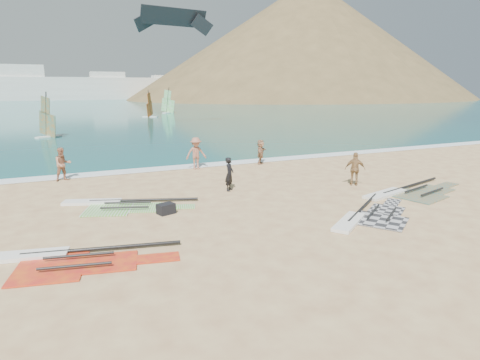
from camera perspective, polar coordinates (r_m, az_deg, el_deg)
name	(u,v)px	position (r m, az deg, el deg)	size (l,w,h in m)	color
ground	(329,229)	(13.89, 12.48, -6.89)	(300.00, 300.00, 0.00)	#DDBD81
sea	(84,101)	(142.69, -21.35, 10.36)	(300.00, 240.00, 0.06)	#0C4758
surf_line	(206,166)	(24.49, -4.83, 2.06)	(300.00, 1.20, 0.04)	white
far_town	(31,87)	(160.58, -27.58, 11.61)	(160.00, 8.00, 12.00)	white
headland_main	(307,99)	(168.43, 9.50, 11.35)	(143.00, 143.00, 45.00)	olive
headland_minor	(359,97)	(197.50, 16.52, 11.24)	(70.00, 70.00, 28.00)	olive
rig_grey	(369,217)	(15.44, 17.83, -4.98)	(5.01, 3.86, 0.20)	#272629
rig_green	(117,205)	(16.86, -17.11, -3.41)	(5.29, 3.14, 0.20)	#4CBE1B
rig_orange	(409,192)	(19.59, 22.92, -1.60)	(6.04, 3.20, 0.20)	orange
rig_red	(62,260)	(12.23, -23.94, -10.31)	(5.47, 2.69, 0.20)	red
gear_bag_near	(166,209)	(15.39, -10.49, -4.04)	(0.62, 0.45, 0.39)	black
person_wetsuit	(229,174)	(18.36, -1.52, 0.84)	(0.57, 0.37, 1.55)	black
beachgoer_left	(63,164)	(22.23, -23.90, 2.07)	(0.83, 0.64, 1.70)	#B17354
beachgoer_mid	(196,153)	(23.30, -6.27, 3.78)	(1.20, 0.69, 1.86)	#A46650
beachgoer_back	(355,169)	(20.10, 16.06, 1.51)	(0.95, 0.40, 1.62)	#9C7346
beachgoer_right	(261,152)	(24.83, 2.95, 4.03)	(1.41, 0.45, 1.53)	tan
windsurfer_left	(47,124)	(41.85, -25.73, 7.15)	(2.35, 2.48, 4.29)	white
windsurfer_centre	(150,109)	(65.21, -12.72, 9.80)	(2.36, 2.50, 4.27)	white
windsurfer_right	(168,106)	(74.72, -10.22, 10.35)	(2.44, 2.47, 4.62)	white
kitesurf_kite	(174,19)	(50.16, -9.36, 21.69)	(9.39, 1.99, 2.86)	black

